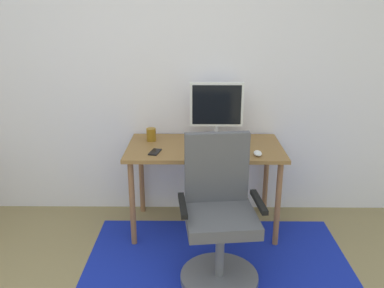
{
  "coord_description": "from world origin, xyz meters",
  "views": [
    {
      "loc": [
        0.38,
        -1.25,
        1.77
      ],
      "look_at": [
        0.35,
        1.55,
        0.83
      ],
      "focal_mm": 37.37,
      "sensor_mm": 36.0,
      "label": 1
    }
  ],
  "objects_px": {
    "keyboard": "(217,154)",
    "office_chair": "(219,224)",
    "computer_mouse": "(258,153)",
    "monitor": "(217,107)",
    "cell_phone": "(155,152)",
    "coffee_cup": "(151,135)",
    "desk": "(205,155)"
  },
  "relations": [
    {
      "from": "monitor",
      "to": "office_chair",
      "type": "relative_size",
      "value": 0.48
    },
    {
      "from": "coffee_cup",
      "to": "office_chair",
      "type": "relative_size",
      "value": 0.11
    },
    {
      "from": "monitor",
      "to": "computer_mouse",
      "type": "xyz_separation_m",
      "value": [
        0.29,
        -0.41,
        -0.26
      ]
    },
    {
      "from": "keyboard",
      "to": "office_chair",
      "type": "bearing_deg",
      "value": -90.66
    },
    {
      "from": "computer_mouse",
      "to": "office_chair",
      "type": "height_order",
      "value": "office_chair"
    },
    {
      "from": "office_chair",
      "to": "coffee_cup",
      "type": "bearing_deg",
      "value": 116.74
    },
    {
      "from": "keyboard",
      "to": "office_chair",
      "type": "relative_size",
      "value": 0.43
    },
    {
      "from": "coffee_cup",
      "to": "computer_mouse",
      "type": "bearing_deg",
      "value": -22.76
    },
    {
      "from": "office_chair",
      "to": "keyboard",
      "type": "bearing_deg",
      "value": 83.02
    },
    {
      "from": "monitor",
      "to": "cell_phone",
      "type": "bearing_deg",
      "value": -143.82
    },
    {
      "from": "keyboard",
      "to": "coffee_cup",
      "type": "bearing_deg",
      "value": 147.13
    },
    {
      "from": "cell_phone",
      "to": "office_chair",
      "type": "distance_m",
      "value": 0.77
    },
    {
      "from": "desk",
      "to": "monitor",
      "type": "relative_size",
      "value": 2.58
    },
    {
      "from": "keyboard",
      "to": "cell_phone",
      "type": "distance_m",
      "value": 0.48
    },
    {
      "from": "desk",
      "to": "computer_mouse",
      "type": "xyz_separation_m",
      "value": [
        0.39,
        -0.22,
        0.1
      ]
    },
    {
      "from": "monitor",
      "to": "office_chair",
      "type": "bearing_deg",
      "value": -90.94
    },
    {
      "from": "monitor",
      "to": "keyboard",
      "type": "bearing_deg",
      "value": -91.27
    },
    {
      "from": "monitor",
      "to": "coffee_cup",
      "type": "relative_size",
      "value": 4.51
    },
    {
      "from": "keyboard",
      "to": "computer_mouse",
      "type": "distance_m",
      "value": 0.3
    },
    {
      "from": "monitor",
      "to": "keyboard",
      "type": "height_order",
      "value": "monitor"
    },
    {
      "from": "keyboard",
      "to": "office_chair",
      "type": "distance_m",
      "value": 0.57
    },
    {
      "from": "monitor",
      "to": "computer_mouse",
      "type": "distance_m",
      "value": 0.57
    },
    {
      "from": "desk",
      "to": "coffee_cup",
      "type": "relative_size",
      "value": 11.63
    },
    {
      "from": "desk",
      "to": "computer_mouse",
      "type": "distance_m",
      "value": 0.46
    },
    {
      "from": "monitor",
      "to": "keyboard",
      "type": "xyz_separation_m",
      "value": [
        -0.01,
        -0.4,
        -0.27
      ]
    },
    {
      "from": "office_chair",
      "to": "desk",
      "type": "bearing_deg",
      "value": 90.84
    },
    {
      "from": "coffee_cup",
      "to": "monitor",
      "type": "bearing_deg",
      "value": 6.1
    },
    {
      "from": "monitor",
      "to": "desk",
      "type": "bearing_deg",
      "value": -117.42
    },
    {
      "from": "keyboard",
      "to": "monitor",
      "type": "bearing_deg",
      "value": 88.73
    },
    {
      "from": "computer_mouse",
      "to": "coffee_cup",
      "type": "height_order",
      "value": "coffee_cup"
    },
    {
      "from": "keyboard",
      "to": "coffee_cup",
      "type": "xyz_separation_m",
      "value": [
        -0.53,
        0.35,
        0.04
      ]
    },
    {
      "from": "monitor",
      "to": "cell_phone",
      "type": "distance_m",
      "value": 0.66
    }
  ]
}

